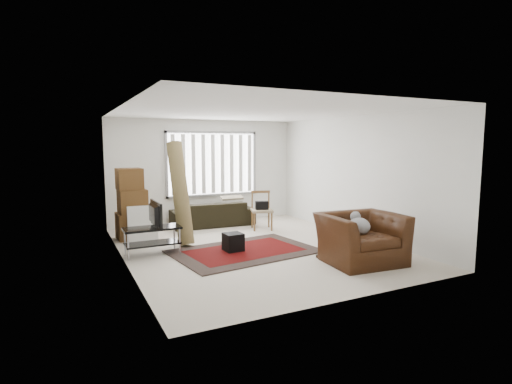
# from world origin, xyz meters

# --- Properties ---
(room) EXTENTS (6.00, 6.02, 2.71)m
(room) POSITION_xyz_m (0.03, 0.51, 1.76)
(room) COLOR beige
(room) RESTS_ON ground
(persian_rug) EXTENTS (2.88, 2.11, 0.02)m
(persian_rug) POSITION_xyz_m (-0.31, -0.19, 0.01)
(persian_rug) COLOR black
(persian_rug) RESTS_ON ground
(tv_stand) EXTENTS (1.04, 0.47, 0.52)m
(tv_stand) POSITION_xyz_m (-1.95, 0.41, 0.38)
(tv_stand) COLOR black
(tv_stand) RESTS_ON ground
(tv) EXTENTS (0.11, 0.85, 0.49)m
(tv) POSITION_xyz_m (-1.95, 0.41, 0.77)
(tv) COLOR black
(tv) RESTS_ON tv_stand
(subwoofer) EXTENTS (0.36, 0.36, 0.34)m
(subwoofer) POSITION_xyz_m (-0.51, -0.09, 0.19)
(subwoofer) COLOR black
(subwoofer) RESTS_ON persian_rug
(moving_boxes) EXTENTS (0.66, 0.61, 1.55)m
(moving_boxes) POSITION_xyz_m (-2.08, 1.89, 0.72)
(moving_boxes) COLOR brown
(moving_boxes) RESTS_ON ground
(white_flatpack) EXTENTS (0.63, 0.28, 0.78)m
(white_flatpack) POSITION_xyz_m (-1.93, 1.45, 0.39)
(white_flatpack) COLOR silver
(white_flatpack) RESTS_ON ground
(rolled_rug) EXTENTS (0.43, 0.90, 2.14)m
(rolled_rug) POSITION_xyz_m (-1.24, 0.96, 1.07)
(rolled_rug) COLOR olive
(rolled_rug) RESTS_ON ground
(sofa) EXTENTS (2.13, 1.01, 0.80)m
(sofa) POSITION_xyz_m (-0.00, 2.45, 0.40)
(sofa) COLOR black
(sofa) RESTS_ON ground
(side_chair) EXTENTS (0.63, 0.63, 0.93)m
(side_chair) POSITION_xyz_m (0.93, 1.51, 0.51)
(side_chair) COLOR #8D7B5C
(side_chair) RESTS_ON ground
(armchair) EXTENTS (1.42, 1.27, 0.98)m
(armchair) POSITION_xyz_m (1.23, -1.72, 0.49)
(armchair) COLOR #361A0B
(armchair) RESTS_ON ground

